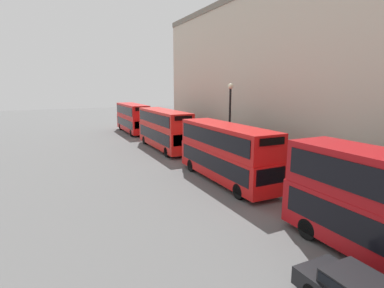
{
  "coord_description": "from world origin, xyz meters",
  "views": [
    {
      "loc": [
        -9.98,
        0.01,
        7.03
      ],
      "look_at": [
        0.48,
        21.62,
        2.34
      ],
      "focal_mm": 28.0,
      "sensor_mm": 36.0,
      "label": 1
    }
  ],
  "objects": [
    {
      "name": "bus_trailing",
      "position": [
        1.6,
        44.62,
        2.37
      ],
      "size": [
        2.59,
        10.24,
        4.31
      ],
      "color": "red",
      "rests_on": "ground"
    },
    {
      "name": "street_lamp",
      "position": [
        3.76,
        21.13,
        4.39
      ],
      "size": [
        0.44,
        0.44,
        7.21
      ],
      "color": "black",
      "rests_on": "ground"
    },
    {
      "name": "bus_second_in_queue",
      "position": [
        1.6,
        18.27,
        2.34
      ],
      "size": [
        2.59,
        10.09,
        4.23
      ],
      "color": "red",
      "rests_on": "ground"
    },
    {
      "name": "bus_third_in_queue",
      "position": [
        1.6,
        31.12,
        2.41
      ],
      "size": [
        2.59,
        10.72,
        4.37
      ],
      "color": "red",
      "rests_on": "ground"
    }
  ]
}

